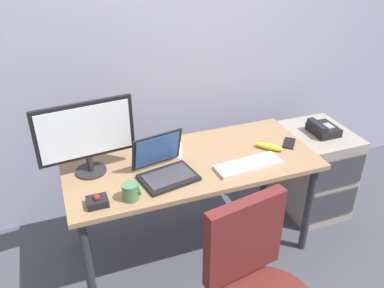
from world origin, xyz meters
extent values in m
plane|color=#42444E|center=(0.00, 0.00, 0.00)|extent=(8.00, 8.00, 0.00)
cube|color=#9B9BB8|center=(0.00, 0.69, 1.40)|extent=(6.00, 0.10, 2.80)
cube|color=#97724F|center=(0.00, 0.00, 0.69)|extent=(1.54, 0.68, 0.03)
cylinder|color=#2D2D33|center=(-0.71, -0.28, 0.34)|extent=(0.05, 0.05, 0.67)
cylinder|color=#2D2D33|center=(0.71, -0.28, 0.34)|extent=(0.05, 0.05, 0.67)
cylinder|color=#2D2D33|center=(-0.71, 0.28, 0.34)|extent=(0.05, 0.05, 0.67)
cylinder|color=#2D2D33|center=(0.71, 0.28, 0.34)|extent=(0.05, 0.05, 0.67)
cube|color=gray|center=(1.02, 0.10, 0.33)|extent=(0.42, 0.52, 0.66)
cube|color=#38383D|center=(1.02, -0.16, 0.48)|extent=(0.38, 0.01, 0.22)
cube|color=#38383D|center=(1.02, -0.16, 0.20)|extent=(0.38, 0.01, 0.22)
cube|color=black|center=(1.02, 0.08, 0.69)|extent=(0.17, 0.20, 0.06)
cube|color=black|center=(0.96, 0.08, 0.73)|extent=(0.05, 0.18, 0.04)
cube|color=gray|center=(1.04, 0.07, 0.72)|extent=(0.07, 0.08, 0.01)
cube|color=maroon|center=(-0.03, -0.76, 0.75)|extent=(0.40, 0.13, 0.42)
cylinder|color=#262628|center=(-0.60, 0.10, 0.71)|extent=(0.18, 0.18, 0.01)
cylinder|color=#262628|center=(-0.60, 0.10, 0.76)|extent=(0.04, 0.04, 0.09)
cube|color=black|center=(-0.60, 0.10, 0.97)|extent=(0.55, 0.08, 0.34)
cube|color=white|center=(-0.59, 0.08, 0.97)|extent=(0.51, 0.06, 0.30)
cube|color=silver|center=(0.29, -0.18, 0.71)|extent=(0.42, 0.16, 0.02)
cube|color=white|center=(0.29, -0.18, 0.73)|extent=(0.39, 0.14, 0.01)
cube|color=black|center=(-0.19, -0.13, 0.71)|extent=(0.35, 0.28, 0.02)
cube|color=#38383D|center=(-0.19, -0.13, 0.72)|extent=(0.30, 0.21, 0.00)
cube|color=black|center=(-0.22, 0.00, 0.83)|extent=(0.32, 0.12, 0.22)
cube|color=#335999|center=(-0.22, -0.01, 0.83)|extent=(0.28, 0.10, 0.19)
cube|color=black|center=(-0.61, -0.23, 0.72)|extent=(0.11, 0.09, 0.04)
sphere|color=maroon|center=(-0.61, -0.23, 0.75)|extent=(0.04, 0.04, 0.04)
cylinder|color=#47774C|center=(-0.43, -0.24, 0.75)|extent=(0.09, 0.09, 0.09)
torus|color=#4C814D|center=(-0.39, -0.24, 0.75)|extent=(0.01, 0.06, 0.06)
cube|color=white|center=(-0.09, 0.16, 0.71)|extent=(0.20, 0.24, 0.01)
cube|color=black|center=(0.67, -0.03, 0.71)|extent=(0.14, 0.15, 0.01)
ellipsoid|color=yellow|center=(0.51, -0.04, 0.72)|extent=(0.17, 0.16, 0.04)
camera|label=1|loc=(-0.72, -1.94, 2.01)|focal=37.45mm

